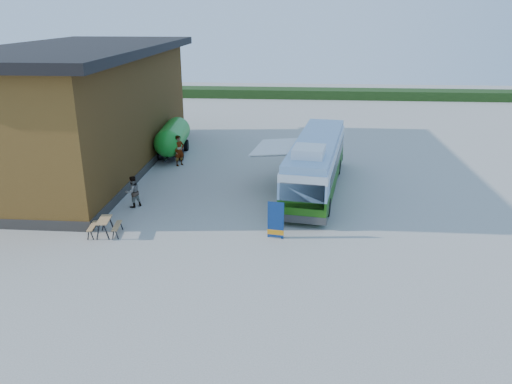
# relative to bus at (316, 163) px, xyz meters

# --- Properties ---
(ground) EXTENTS (100.00, 100.00, 0.00)m
(ground) POSITION_rel_bus_xyz_m (-3.81, -6.41, -1.60)
(ground) COLOR #BCB7AD
(ground) RESTS_ON ground
(barn) EXTENTS (9.60, 21.20, 7.50)m
(barn) POSITION_rel_bus_xyz_m (-14.31, 3.59, 1.99)
(barn) COLOR brown
(barn) RESTS_ON ground
(hedge) EXTENTS (40.00, 3.00, 1.00)m
(hedge) POSITION_rel_bus_xyz_m (4.19, 31.59, -1.10)
(hedge) COLOR #264419
(hedge) RESTS_ON ground
(bus) EXTENTS (3.94, 11.15, 3.36)m
(bus) POSITION_rel_bus_xyz_m (0.00, 0.00, 0.00)
(bus) COLOR #276410
(bus) RESTS_ON ground
(awning) EXTENTS (2.81, 3.98, 0.49)m
(awning) POSITION_rel_bus_xyz_m (-2.05, 0.29, 0.85)
(awning) COLOR white
(awning) RESTS_ON ground
(banner) EXTENTS (0.73, 0.25, 1.69)m
(banner) POSITION_rel_bus_xyz_m (-1.93, -6.38, -0.91)
(banner) COLOR navy
(banner) RESTS_ON ground
(picnic_table) EXTENTS (1.45, 1.33, 0.75)m
(picnic_table) POSITION_rel_bus_xyz_m (-9.51, -6.66, -1.04)
(picnic_table) COLOR tan
(picnic_table) RESTS_ON ground
(person_a) EXTENTS (0.82, 0.86, 1.98)m
(person_a) POSITION_rel_bus_xyz_m (-8.56, 4.11, -0.62)
(person_a) COLOR #999999
(person_a) RESTS_ON ground
(person_b) EXTENTS (0.99, 1.00, 1.63)m
(person_b) POSITION_rel_bus_xyz_m (-9.30, -3.23, -0.79)
(person_b) COLOR #999999
(person_b) RESTS_ON ground
(slurry_tanker) EXTENTS (2.07, 6.10, 2.25)m
(slurry_tanker) POSITION_rel_bus_xyz_m (-9.51, 6.45, -0.31)
(slurry_tanker) COLOR #1B9427
(slurry_tanker) RESTS_ON ground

